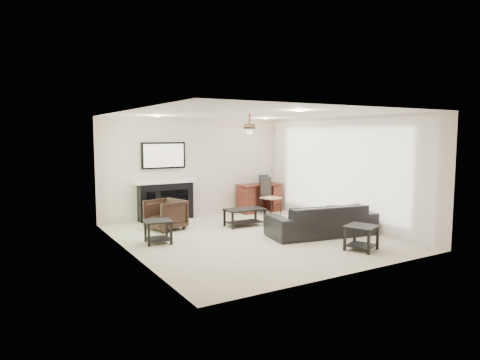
% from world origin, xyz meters
% --- Properties ---
extents(room_shell, '(5.50, 5.54, 2.52)m').
position_xyz_m(room_shell, '(0.19, 0.08, 1.68)').
color(room_shell, beige).
rests_on(room_shell, ground).
extents(sofa, '(2.36, 1.24, 0.66)m').
position_xyz_m(sofa, '(1.31, -0.62, 0.33)').
color(sofa, black).
rests_on(sofa, ground).
extents(armchair, '(0.90, 0.88, 0.67)m').
position_xyz_m(armchair, '(-1.29, 1.53, 0.34)').
color(armchair, black).
rests_on(armchair, ground).
extents(coffee_table, '(0.93, 0.55, 0.40)m').
position_xyz_m(coffee_table, '(0.41, 0.98, 0.20)').
color(coffee_table, black).
rests_on(coffee_table, ground).
extents(end_table_near, '(0.68, 0.68, 0.45)m').
position_xyz_m(end_table_near, '(1.16, -1.87, 0.23)').
color(end_table_near, black).
rests_on(end_table_near, ground).
extents(end_table_left, '(0.57, 0.57, 0.45)m').
position_xyz_m(end_table_left, '(-1.84, 0.48, 0.23)').
color(end_table_left, black).
rests_on(end_table_left, ground).
extents(fireplace_unit, '(1.52, 0.34, 1.91)m').
position_xyz_m(fireplace_unit, '(-0.87, 2.58, 0.95)').
color(fireplace_unit, black).
rests_on(fireplace_unit, ground).
extents(desk, '(1.22, 0.56, 0.76)m').
position_xyz_m(desk, '(1.72, 2.35, 0.38)').
color(desk, '#421A10').
rests_on(desk, ground).
extents(desk_chair, '(0.50, 0.52, 0.97)m').
position_xyz_m(desk_chair, '(1.72, 1.80, 0.48)').
color(desk_chair, black).
rests_on(desk_chair, ground).
extents(laptop, '(0.33, 0.24, 0.23)m').
position_xyz_m(laptop, '(1.92, 2.33, 0.88)').
color(laptop, black).
rests_on(laptop, desk).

